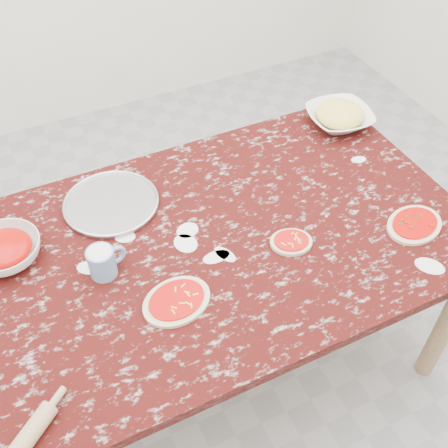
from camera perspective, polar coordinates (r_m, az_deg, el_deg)
ground at (r=2.36m, az=0.00°, el=-13.61°), size 4.00×4.00×0.00m
worktable at (r=1.82m, az=0.00°, el=-2.91°), size 1.60×1.00×0.75m
pizza_tray at (r=1.89m, az=-11.81°, el=2.10°), size 0.41×0.41×0.01m
sauce_bowl at (r=1.80m, az=-22.08°, el=-2.67°), size 0.26×0.26×0.07m
cheese_bowl at (r=2.25m, az=12.06°, el=10.91°), size 0.28×0.28×0.06m
flour_mug at (r=1.66m, az=-12.66°, el=-3.90°), size 0.12×0.08×0.10m
pizza_left at (r=1.59m, az=-5.02°, el=-8.11°), size 0.23×0.20×0.02m
pizza_mid at (r=1.74m, az=7.10°, el=-1.88°), size 0.17×0.15×0.02m
pizza_right at (r=1.89m, az=19.45°, el=-0.05°), size 0.24×0.20×0.02m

